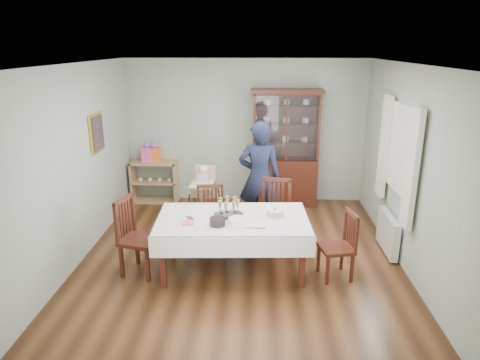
# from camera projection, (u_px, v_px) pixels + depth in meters

# --- Properties ---
(floor) EXTENTS (5.00, 5.00, 0.00)m
(floor) POSITION_uv_depth(u_px,v_px,m) (240.00, 258.00, 6.15)
(floor) COLOR #593319
(floor) RESTS_ON ground
(room_shell) EXTENTS (5.00, 5.00, 5.00)m
(room_shell) POSITION_uv_depth(u_px,v_px,m) (241.00, 134.00, 6.14)
(room_shell) COLOR #9EAA99
(room_shell) RESTS_ON floor
(dining_table) EXTENTS (2.05, 1.25, 0.76)m
(dining_table) POSITION_uv_depth(u_px,v_px,m) (233.00, 244.00, 5.73)
(dining_table) COLOR #411710
(dining_table) RESTS_ON floor
(china_cabinet) EXTENTS (1.30, 0.48, 2.18)m
(china_cabinet) POSITION_uv_depth(u_px,v_px,m) (285.00, 147.00, 7.93)
(china_cabinet) COLOR #411710
(china_cabinet) RESTS_ON floor
(sideboard) EXTENTS (0.90, 0.38, 0.80)m
(sideboard) POSITION_uv_depth(u_px,v_px,m) (155.00, 182.00, 8.27)
(sideboard) COLOR tan
(sideboard) RESTS_ON floor
(picture_frame) EXTENTS (0.04, 0.48, 0.58)m
(picture_frame) POSITION_uv_depth(u_px,v_px,m) (97.00, 133.00, 6.50)
(picture_frame) COLOR gold
(picture_frame) RESTS_ON room_shell
(window) EXTENTS (0.04, 1.02, 1.22)m
(window) POSITION_uv_depth(u_px,v_px,m) (402.00, 150.00, 5.88)
(window) COLOR white
(window) RESTS_ON room_shell
(curtain_left) EXTENTS (0.07, 0.30, 1.55)m
(curtain_left) POSITION_uv_depth(u_px,v_px,m) (412.00, 169.00, 5.32)
(curtain_left) COLOR silver
(curtain_left) RESTS_ON room_shell
(curtain_right) EXTENTS (0.07, 0.30, 1.55)m
(curtain_right) POSITION_uv_depth(u_px,v_px,m) (384.00, 147.00, 6.50)
(curtain_right) COLOR silver
(curtain_right) RESTS_ON room_shell
(radiator) EXTENTS (0.10, 0.80, 0.55)m
(radiator) POSITION_uv_depth(u_px,v_px,m) (388.00, 233.00, 6.26)
(radiator) COLOR white
(radiator) RESTS_ON floor
(chair_far_left) EXTENTS (0.49, 0.49, 0.93)m
(chair_far_left) POSITION_uv_depth(u_px,v_px,m) (212.00, 230.00, 6.42)
(chair_far_left) COLOR #411710
(chair_far_left) RESTS_ON floor
(chair_far_right) EXTENTS (0.55, 0.55, 1.03)m
(chair_far_right) POSITION_uv_depth(u_px,v_px,m) (274.00, 228.00, 6.42)
(chair_far_right) COLOR #411710
(chair_far_right) RESTS_ON floor
(chair_end_left) EXTENTS (0.58, 0.58, 1.05)m
(chair_end_left) POSITION_uv_depth(u_px,v_px,m) (140.00, 251.00, 5.68)
(chair_end_left) COLOR #411710
(chair_end_left) RESTS_ON floor
(chair_end_right) EXTENTS (0.48, 0.48, 0.90)m
(chair_end_right) POSITION_uv_depth(u_px,v_px,m) (337.00, 258.00, 5.59)
(chair_end_right) COLOR #411710
(chair_end_right) RESTS_ON floor
(woman) EXTENTS (0.68, 0.46, 1.83)m
(woman) POSITION_uv_depth(u_px,v_px,m) (260.00, 178.00, 6.76)
(woman) COLOR black
(woman) RESTS_ON floor
(high_chair) EXTENTS (0.53, 0.53, 1.06)m
(high_chair) POSITION_uv_depth(u_px,v_px,m) (204.00, 203.00, 7.12)
(high_chair) COLOR black
(high_chair) RESTS_ON floor
(champagne_tray) EXTENTS (0.40, 0.40, 0.24)m
(champagne_tray) POSITION_uv_depth(u_px,v_px,m) (229.00, 211.00, 5.66)
(champagne_tray) COLOR silver
(champagne_tray) RESTS_ON dining_table
(birthday_cake) EXTENTS (0.26, 0.26, 0.18)m
(birthday_cake) POSITION_uv_depth(u_px,v_px,m) (275.00, 213.00, 5.64)
(birthday_cake) COLOR white
(birthday_cake) RESTS_ON dining_table
(plate_stack_dark) EXTENTS (0.23, 0.23, 0.10)m
(plate_stack_dark) POSITION_uv_depth(u_px,v_px,m) (217.00, 222.00, 5.37)
(plate_stack_dark) COLOR black
(plate_stack_dark) RESTS_ON dining_table
(plate_stack_white) EXTENTS (0.26, 0.26, 0.10)m
(plate_stack_white) POSITION_uv_depth(u_px,v_px,m) (237.00, 222.00, 5.37)
(plate_stack_white) COLOR white
(plate_stack_white) RESTS_ON dining_table
(napkin_stack) EXTENTS (0.18, 0.18, 0.02)m
(napkin_stack) POSITION_uv_depth(u_px,v_px,m) (187.00, 223.00, 5.43)
(napkin_stack) COLOR #ED579B
(napkin_stack) RESTS_ON dining_table
(cutlery) EXTENTS (0.16, 0.17, 0.01)m
(cutlery) POSITION_uv_depth(u_px,v_px,m) (188.00, 218.00, 5.59)
(cutlery) COLOR silver
(cutlery) RESTS_ON dining_table
(cake_knife) EXTENTS (0.28, 0.03, 0.01)m
(cake_knife) POSITION_uv_depth(u_px,v_px,m) (254.00, 228.00, 5.28)
(cake_knife) COLOR silver
(cake_knife) RESTS_ON dining_table
(gift_bag_pink) EXTENTS (0.23, 0.16, 0.39)m
(gift_bag_pink) POSITION_uv_depth(u_px,v_px,m) (147.00, 153.00, 8.08)
(gift_bag_pink) COLOR #ED579B
(gift_bag_pink) RESTS_ON sideboard
(gift_bag_orange) EXTENTS (0.22, 0.16, 0.40)m
(gift_bag_orange) POSITION_uv_depth(u_px,v_px,m) (154.00, 153.00, 8.08)
(gift_bag_orange) COLOR orange
(gift_bag_orange) RESTS_ON sideboard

